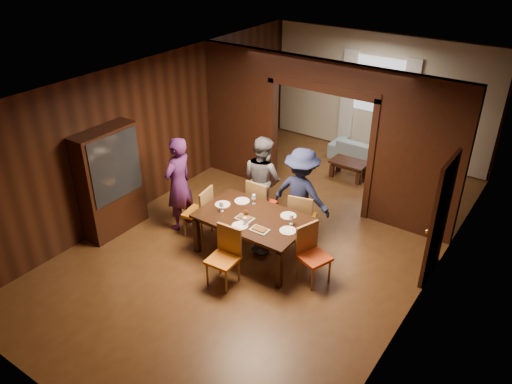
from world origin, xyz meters
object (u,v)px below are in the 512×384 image
Objects in this scene: sofa at (369,152)px; person_grey at (263,179)px; person_purple at (178,184)px; hutch at (111,182)px; chair_left at (197,211)px; dining_table at (253,236)px; coffee_table at (348,170)px; chair_near at (223,258)px; chair_far_r at (302,216)px; chair_far_l at (262,202)px; chair_right at (314,256)px; person_navy at (301,194)px.

person_grey is at bearing 79.31° from sofa.
person_purple is at bearing 69.32° from sofa.
sofa is 0.93× the size of hutch.
sofa is 4.81m from chair_left.
coffee_table is at bearing 88.47° from dining_table.
sofa is 1.91× the size of chair_near.
chair_left is (-1.34, -4.61, 0.21)m from sofa.
chair_far_r and chair_near have the same top height.
person_grey is at bearing 103.08° from chair_near.
chair_left is (-1.18, -0.06, 0.10)m from dining_table.
chair_far_l is at bearing 100.97° from chair_near.
coffee_table is at bearing 86.79° from sofa.
hutch is (-2.71, -5.35, 0.73)m from sofa.
person_grey reaches higher than chair_left.
chair_near is (-0.04, -4.48, 0.28)m from coffee_table.
person_purple is 1.85× the size of chair_far_r.
coffee_table is (-0.07, -0.98, -0.07)m from sofa.
person_grey is at bearing 43.03° from hutch.
coffee_table is 5.17m from hutch.
chair_right reaches higher than coffee_table.
chair_left is (-1.53, -1.05, -0.37)m from person_navy.
chair_near is at bearing 147.15° from chair_right.
hutch is at bearing 32.52° from person_navy.
person_grey reaches higher than chair_far_r.
sofa is 0.98m from coffee_table.
chair_left reaches higher than coffee_table.
person_purple is 1.56m from person_grey.
person_grey is 0.99× the size of person_navy.
sofa is (1.79, 4.58, -0.63)m from person_purple.
chair_far_l is at bearing 81.89° from sofa.
hutch is at bearing 121.33° from chair_right.
person_grey is 0.43m from chair_far_l.
chair_right is at bearing 149.84° from chair_far_l.
person_navy is at bearing -172.05° from chair_far_l.
chair_left is at bearing 74.37° from sofa.
chair_right reaches higher than dining_table.
chair_left and chair_far_l have the same top height.
chair_right is 1.44m from chair_near.
person_navy is 1.77× the size of chair_far_r.
hutch is at bearing 58.48° from person_grey.
dining_table is at bearing 83.33° from chair_left.
hutch reaches higher than chair_left.
coffee_table is 2.76m from chair_far_l.
person_navy is 3.61m from sofa.
person_navy is at bearing 93.68° from sofa.
chair_far_l is (-1.61, 0.91, 0.00)m from chair_right.
person_navy is (0.88, -0.09, 0.01)m from person_grey.
chair_far_r is at bearing 59.07° from chair_right.
sofa is at bearing 63.18° from hutch.
chair_far_l is at bearing 138.50° from person_grey.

